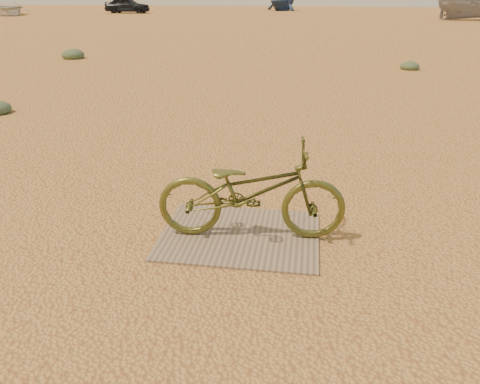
# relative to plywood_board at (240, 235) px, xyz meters

# --- Properties ---
(ground) EXTENTS (120.00, 120.00, 0.00)m
(ground) POSITION_rel_plywood_board_xyz_m (-0.54, -0.06, -0.01)
(ground) COLOR tan
(ground) RESTS_ON ground
(plywood_board) EXTENTS (1.57, 1.22, 0.02)m
(plywood_board) POSITION_rel_plywood_board_xyz_m (0.00, 0.00, 0.00)
(plywood_board) COLOR #89775C
(plywood_board) RESTS_ON ground
(bicycle) EXTENTS (1.86, 0.80, 0.95)m
(bicycle) POSITION_rel_plywood_board_xyz_m (0.11, -0.00, 0.49)
(bicycle) COLOR #505420
(bicycle) RESTS_ON plywood_board
(car) EXTENTS (4.11, 1.70, 1.39)m
(car) POSITION_rel_plywood_board_xyz_m (-16.83, 40.85, 0.69)
(car) COLOR black
(car) RESTS_ON ground
(boat_near_left) EXTENTS (6.21, 6.67, 1.13)m
(boat_near_left) POSITION_rel_plywood_board_xyz_m (-26.03, 36.04, 0.55)
(boat_near_left) COLOR beige
(boat_near_left) RESTS_ON ground
(boat_far_left) EXTENTS (4.95, 5.09, 2.04)m
(boat_far_left) POSITION_rel_plywood_board_xyz_m (-2.78, 47.75, 1.01)
(boat_far_left) COLOR navy
(boat_far_left) RESTS_ON ground
(boat_mid_right) EXTENTS (5.49, 2.55, 2.05)m
(boat_mid_right) POSITION_rel_plywood_board_xyz_m (12.03, 34.97, 1.02)
(boat_mid_right) COLOR gray
(boat_mid_right) RESTS_ON ground
(kale_b) EXTENTS (0.57, 0.57, 0.31)m
(kale_b) POSITION_rel_plywood_board_xyz_m (3.53, 10.97, -0.01)
(kale_b) COLOR #4F6543
(kale_b) RESTS_ON ground
(kale_c) EXTENTS (0.76, 0.76, 0.42)m
(kale_c) POSITION_rel_plywood_board_xyz_m (-7.64, 11.65, -0.01)
(kale_c) COLOR #4F6543
(kale_c) RESTS_ON ground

